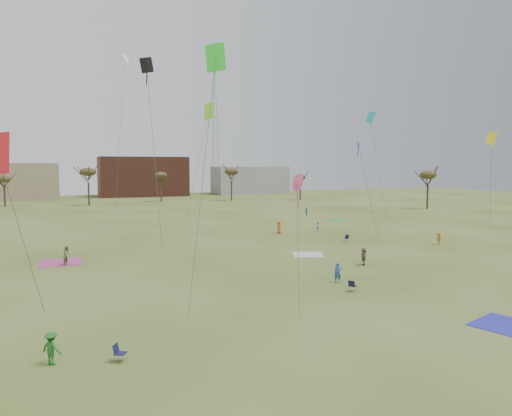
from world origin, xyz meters
name	(u,v)px	position (x,y,z in m)	size (l,w,h in m)	color
ground	(320,301)	(0.00, 0.00, 0.00)	(260.00, 260.00, 0.00)	#3F5119
flyer_near_center	(51,348)	(-16.98, -4.40, 0.80)	(1.03, 0.59, 1.60)	#216523
flyer_near_right	(338,273)	(3.91, 3.99, 0.79)	(0.58, 0.38, 1.59)	#214D9A
spectator_fore_b	(67,255)	(-16.41, 19.31, 0.91)	(0.88, 0.69, 1.81)	#848154
spectator_fore_c	(364,257)	(9.68, 8.75, 0.83)	(1.53, 0.49, 1.65)	brown
flyer_mid_b	(439,238)	(24.79, 15.18, 0.73)	(0.94, 0.54, 1.46)	#BA6B22
spectator_mid_e	(318,226)	(16.89, 30.42, 0.74)	(0.72, 0.56, 1.47)	silver
flyer_far_b	(279,227)	(10.82, 30.52, 0.87)	(0.85, 0.55, 1.73)	#C55121
flyer_far_c	(306,212)	(24.59, 48.54, 0.77)	(0.99, 0.57, 1.54)	navy
blanket_blue	(509,326)	(7.83, -8.61, 0.00)	(3.56, 3.56, 0.03)	#282AAD
blanket_cream	(308,255)	(7.23, 15.26, 0.00)	(3.15, 3.15, 0.03)	beige
blanket_plum	(60,263)	(-17.07, 20.65, 0.00)	(3.87, 3.87, 0.03)	#B43781
blanket_olive	(337,220)	(26.97, 41.74, 0.00)	(2.62, 2.62, 0.03)	#369556
camp_chair_left	(120,357)	(-13.94, -5.31, 0.26)	(0.72, 0.71, 0.87)	#161A3C
camp_chair_center	(352,288)	(3.53, 1.29, 0.26)	(0.73, 0.72, 0.87)	#141638
camp_chair_right	(346,240)	(15.54, 20.91, 0.26)	(0.70, 0.68, 0.87)	#121433
kites_aloft	(158,83)	(-4.80, 34.64, 20.16)	(77.01, 64.35, 27.90)	#CA239B
tree_line	(133,176)	(-2.85, 79.12, 7.09)	(117.44, 49.32, 8.91)	#3A2B1E
building_brick	(143,176)	(5.00, 120.00, 6.00)	(26.00, 16.00, 12.00)	brown
building_grey	(250,180)	(40.00, 118.00, 4.50)	(24.00, 12.00, 9.00)	gray
radio_tower	(215,136)	(30.00, 125.00, 19.21)	(1.51, 1.72, 41.00)	#9EA3A8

